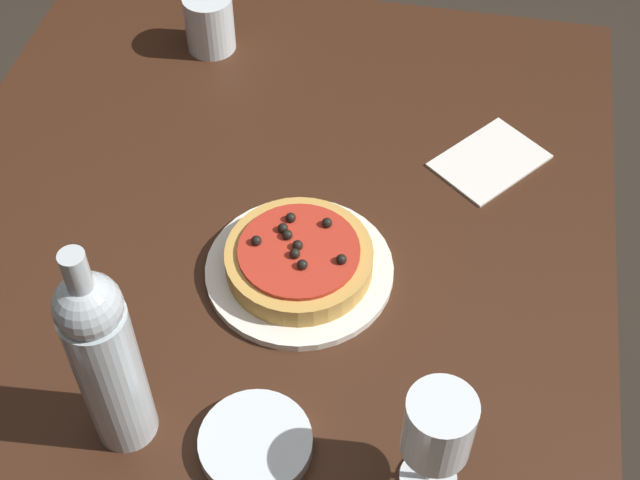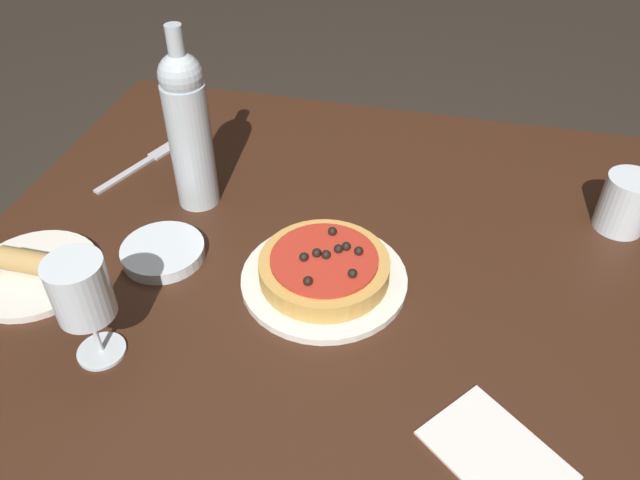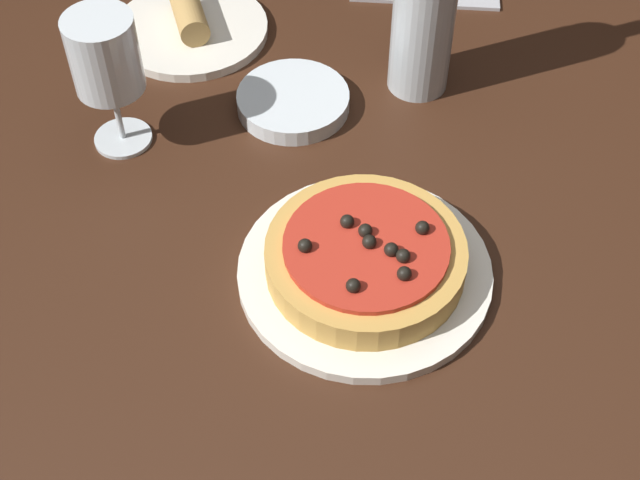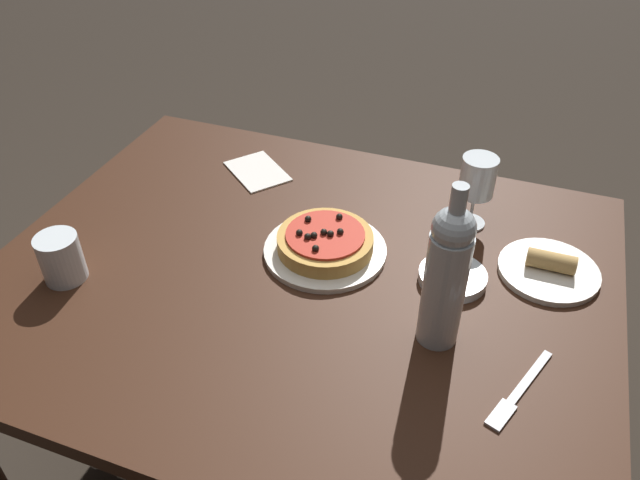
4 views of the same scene
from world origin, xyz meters
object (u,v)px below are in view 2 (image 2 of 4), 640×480
water_cup (626,203)px  fork (142,164)px  side_plate (33,271)px  dinner_plate (324,279)px  pizza (324,267)px  wine_glass (81,292)px  side_bowl (163,252)px  dining_table (349,292)px  wine_bottle (189,129)px

water_cup → fork: 0.86m
fork → side_plate: 0.32m
dinner_plate → pizza: (-0.00, -0.00, 0.02)m
side_plate → pizza: bearing=-168.0°
wine_glass → side_plate: size_ratio=0.84×
side_plate → wine_glass: bearing=147.4°
side_bowl → dinner_plate: bearing=-179.2°
dining_table → pizza: size_ratio=6.19×
dining_table → pizza: (0.03, 0.07, 0.12)m
dinner_plate → wine_bottle: wine_bottle is taller
wine_glass → side_plate: wine_glass is taller
side_plate → dining_table: bearing=-160.6°
water_cup → pizza: bearing=28.7°
wine_bottle → side_plate: bearing=54.7°
wine_glass → side_bowl: (-0.00, -0.20, -0.11)m
fork → side_bowl: bearing=-126.7°
dinner_plate → fork: size_ratio=1.31×
dining_table → pizza: pizza is taller
dining_table → wine_glass: (0.29, 0.27, 0.20)m
dinner_plate → fork: dinner_plate is taller
pizza → side_plate: bearing=12.0°
water_cup → fork: water_cup is taller
dinner_plate → side_bowl: bearing=0.8°
dining_table → water_cup: 0.48m
fork → side_plate: side_plate is taller
dinner_plate → wine_bottle: 0.33m
side_plate → dinner_plate: bearing=-168.0°
dining_table → water_cup: water_cup is taller
water_cup → side_plate: (0.88, 0.34, -0.04)m
wine_bottle → fork: wine_bottle is taller
dining_table → side_bowl: bearing=14.4°
dinner_plate → wine_glass: size_ratio=1.54×
dinner_plate → water_cup: 0.51m
fork → pizza: bearing=-98.6°
fork → side_plate: bearing=-163.5°
pizza → wine_glass: bearing=37.8°
dinner_plate → side_plate: bearing=12.0°
dining_table → wine_glass: 0.45m
fork → dining_table: bearing=-89.4°
wine_glass → water_cup: 0.84m
wine_bottle → water_cup: (-0.71, -0.10, -0.10)m
dining_table → dinner_plate: bearing=68.8°
wine_glass → water_cup: (-0.71, -0.45, -0.07)m
side_bowl → side_plate: size_ratio=0.67×
wine_bottle → dining_table: bearing=164.5°
pizza → water_cup: size_ratio=2.02×
dinner_plate → side_bowl: size_ratio=1.91×
water_cup → side_plate: bearing=21.0°
wine_bottle → dinner_plate: bearing=150.1°
side_bowl → fork: bearing=-57.4°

